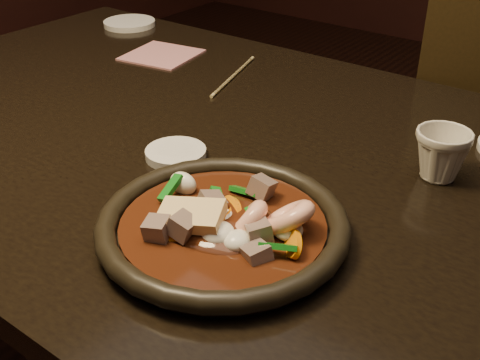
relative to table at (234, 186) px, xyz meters
The scene contains 8 objects.
table is the anchor object (origin of this frame).
plate 0.26m from the table, 55.49° to the right, with size 0.31×0.31×0.03m.
stirfry 0.27m from the table, 54.18° to the right, with size 0.23×0.18×0.07m.
soy_dish 0.13m from the table, 118.67° to the right, with size 0.09×0.09×0.01m, color silver.
saucer_left 0.71m from the table, 149.37° to the left, with size 0.13×0.13×0.01m, color silver.
tea_cup 0.33m from the table, 18.05° to the left, with size 0.08×0.07×0.08m, color beige.
chopsticks 0.31m from the table, 127.68° to the left, with size 0.07×0.22×0.01m.
napkin 0.46m from the table, 147.84° to the left, with size 0.14×0.14×0.00m, color #AE6B6E.
Camera 1 is at (0.52, -0.67, 1.19)m, focal length 45.00 mm.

